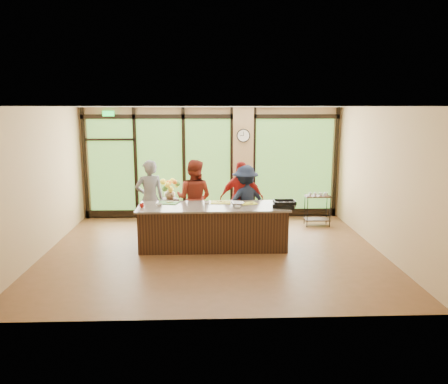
{
  "coord_description": "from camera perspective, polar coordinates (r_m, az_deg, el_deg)",
  "views": [
    {
      "loc": [
        -0.11,
        -8.81,
        2.98
      ],
      "look_at": [
        0.24,
        0.4,
        1.2
      ],
      "focal_mm": 35.0,
      "sensor_mm": 36.0,
      "label": 1
    }
  ],
  "objects": [
    {
      "name": "countertop",
      "position": [
        9.34,
        -1.44,
        -1.92
      ],
      "size": [
        3.2,
        1.1,
        0.04
      ],
      "primitive_type": "cube",
      "color": "gray",
      "rests_on": "island_base"
    },
    {
      "name": "prep_bowl_far",
      "position": [
        9.55,
        -2.22,
        -1.42
      ],
      "size": [
        0.13,
        0.13,
        0.03
      ],
      "primitive_type": "imported",
      "rotation": [
        0.0,
        0.0,
        0.11
      ],
      "color": "silver",
      "rests_on": "countertop"
    },
    {
      "name": "ceiling",
      "position": [
        8.81,
        -1.48,
        11.07
      ],
      "size": [
        7.0,
        7.0,
        0.0
      ],
      "primitive_type": "plane",
      "rotation": [
        3.14,
        0.0,
        0.0
      ],
      "color": "white",
      "rests_on": "back_wall"
    },
    {
      "name": "right_wall",
      "position": [
        9.63,
        19.88,
        1.45
      ],
      "size": [
        0.0,
        6.0,
        6.0
      ],
      "primitive_type": "plane",
      "rotation": [
        1.57,
        0.0,
        -1.57
      ],
      "color": "tan",
      "rests_on": "floor"
    },
    {
      "name": "bar_cart",
      "position": [
        11.4,
        12.1,
        -1.77
      ],
      "size": [
        0.64,
        0.38,
        0.86
      ],
      "rotation": [
        0.0,
        0.0,
        -0.04
      ],
      "color": "#311C10",
      "rests_on": "floor"
    },
    {
      "name": "wall_clock",
      "position": [
        11.74,
        2.55,
        7.37
      ],
      "size": [
        0.36,
        0.04,
        0.36
      ],
      "color": "black",
      "rests_on": "window_wall"
    },
    {
      "name": "island_base",
      "position": [
        9.45,
        -1.43,
        -4.64
      ],
      "size": [
        3.1,
        1.0,
        0.88
      ],
      "primitive_type": "cube",
      "color": "#311C10",
      "rests_on": "floor"
    },
    {
      "name": "cook_right",
      "position": [
        10.18,
        2.77,
        -1.19
      ],
      "size": [
        1.24,
        1.0,
        1.68
      ],
      "primitive_type": "imported",
      "rotation": [
        0.0,
        0.0,
        3.54
      ],
      "color": "#171F34",
      "rests_on": "floor"
    },
    {
      "name": "back_wall",
      "position": [
        11.9,
        -1.63,
        3.8
      ],
      "size": [
        7.0,
        0.0,
        7.0
      ],
      "primitive_type": "plane",
      "rotation": [
        1.57,
        0.0,
        0.0
      ],
      "color": "tan",
      "rests_on": "floor"
    },
    {
      "name": "roasting_pan",
      "position": [
        9.26,
        7.9,
        -1.76
      ],
      "size": [
        0.54,
        0.47,
        0.08
      ],
      "primitive_type": "cube",
      "rotation": [
        0.0,
        0.0,
        -0.32
      ],
      "color": "black",
      "rests_on": "countertop"
    },
    {
      "name": "flower_vase",
      "position": [
        11.03,
        -7.09,
        -0.1
      ],
      "size": [
        0.35,
        0.35,
        0.28
      ],
      "primitive_type": "imported",
      "rotation": [
        0.0,
        0.0,
        -0.35
      ],
      "color": "olive",
      "rests_on": "flower_stand"
    },
    {
      "name": "window_wall",
      "position": [
        11.87,
        -0.83,
        3.27
      ],
      "size": [
        6.9,
        0.12,
        3.0
      ],
      "color": "tan",
      "rests_on": "floor"
    },
    {
      "name": "cutting_board_right",
      "position": [
        9.55,
        3.22,
        -1.5
      ],
      "size": [
        0.42,
        0.36,
        0.01
      ],
      "primitive_type": "cube",
      "rotation": [
        0.0,
        0.0,
        0.3
      ],
      "color": "gold",
      "rests_on": "countertop"
    },
    {
      "name": "cook_midleft",
      "position": [
        10.18,
        -3.94,
        -0.83
      ],
      "size": [
        1.05,
        0.92,
        1.81
      ],
      "primitive_type": "imported",
      "rotation": [
        0.0,
        0.0,
        2.83
      ],
      "color": "maroon",
      "rests_on": "floor"
    },
    {
      "name": "cutting_board_center",
      "position": [
        9.64,
        -0.43,
        -1.35
      ],
      "size": [
        0.46,
        0.36,
        0.01
      ],
      "primitive_type": "cube",
      "rotation": [
        0.0,
        0.0,
        -0.06
      ],
      "color": "gold",
      "rests_on": "countertop"
    },
    {
      "name": "left_wall",
      "position": [
        9.55,
        -22.93,
        1.16
      ],
      "size": [
        0.0,
        6.0,
        6.0
      ],
      "primitive_type": "plane",
      "rotation": [
        1.57,
        0.0,
        1.57
      ],
      "color": "tan",
      "rests_on": "floor"
    },
    {
      "name": "prep_bowl_near",
      "position": [
        9.43,
        -8.49,
        -1.65
      ],
      "size": [
        0.19,
        0.19,
        0.04
      ],
      "primitive_type": "imported",
      "rotation": [
        0.0,
        0.0,
        -0.41
      ],
      "color": "silver",
      "rests_on": "countertop"
    },
    {
      "name": "red_ramekin",
      "position": [
        9.33,
        -10.69,
        -1.74
      ],
      "size": [
        0.11,
        0.11,
        0.08
      ],
      "primitive_type": "imported",
      "rotation": [
        0.0,
        0.0,
        0.05
      ],
      "color": "#AD1711",
      "rests_on": "countertop"
    },
    {
      "name": "cook_left",
      "position": [
        10.22,
        -9.66,
        -0.89
      ],
      "size": [
        0.76,
        0.61,
        1.82
      ],
      "primitive_type": "imported",
      "rotation": [
        0.0,
        0.0,
        3.44
      ],
      "color": "slate",
      "rests_on": "floor"
    },
    {
      "name": "mixing_bowl",
      "position": [
        9.36,
        1.75,
        -1.55
      ],
      "size": [
        0.36,
        0.36,
        0.07
      ],
      "primitive_type": "imported",
      "rotation": [
        0.0,
        0.0,
        -0.31
      ],
      "color": "silver",
      "rests_on": "countertop"
    },
    {
      "name": "flower_stand",
      "position": [
        11.14,
        -7.03,
        -2.68
      ],
      "size": [
        0.47,
        0.47,
        0.74
      ],
      "primitive_type": "cube",
      "rotation": [
        0.0,
        0.0,
        0.34
      ],
      "color": "#311C10",
      "rests_on": "floor"
    },
    {
      "name": "cutting_board_left",
      "position": [
        9.67,
        -7.25,
        -1.41
      ],
      "size": [
        0.49,
        0.42,
        0.01
      ],
      "primitive_type": "cube",
      "rotation": [
        0.0,
        0.0,
        -0.27
      ],
      "color": "#3B7E2E",
      "rests_on": "countertop"
    },
    {
      "name": "cook_midright",
      "position": [
        10.21,
        2.32,
        -0.93
      ],
      "size": [
        1.08,
        0.55,
        1.76
      ],
      "primitive_type": "imported",
      "rotation": [
        0.0,
        0.0,
        3.02
      ],
      "color": "#A91E1A",
      "rests_on": "floor"
    },
    {
      "name": "floor",
      "position": [
        9.3,
        -1.39,
        -7.75
      ],
      "size": [
        7.0,
        7.0,
        0.0
      ],
      "primitive_type": "plane",
      "color": "brown",
      "rests_on": "ground"
    },
    {
      "name": "prep_bowl_mid",
      "position": [
        9.13,
        1.79,
        -1.97
      ],
      "size": [
        0.17,
        0.17,
        0.04
      ],
      "primitive_type": "imported",
      "rotation": [
        0.0,
        0.0,
        0.36
      ],
      "color": "silver",
      "rests_on": "countertop"
    }
  ]
}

